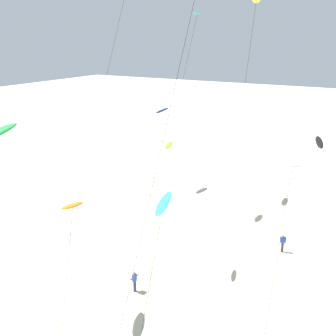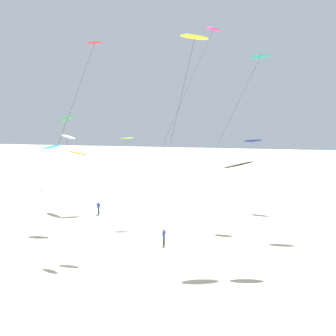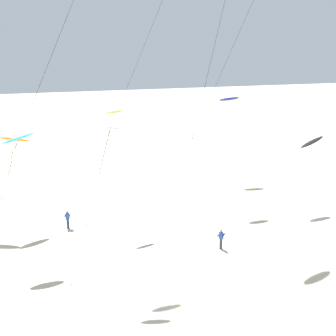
{
  "view_description": "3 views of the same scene",
  "coord_description": "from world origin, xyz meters",
  "px_view_note": "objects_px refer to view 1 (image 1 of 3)",
  "views": [
    {
      "loc": [
        -29.25,
        -0.92,
        18.19
      ],
      "look_at": [
        -1.08,
        15.09,
        7.54
      ],
      "focal_mm": 43.04,
      "sensor_mm": 36.0,
      "label": 1
    },
    {
      "loc": [
        10.47,
        -22.2,
        12.16
      ],
      "look_at": [
        1.32,
        15.19,
        6.47
      ],
      "focal_mm": 32.15,
      "sensor_mm": 36.0,
      "label": 2
    },
    {
      "loc": [
        -11.19,
        -23.58,
        16.04
      ],
      "look_at": [
        0.1,
        10.19,
        5.92
      ],
      "focal_mm": 47.17,
      "sensor_mm": 36.0,
      "label": 3
    }
  ],
  "objects_px": {
    "kite_white": "(292,169)",
    "kite_yellow": "(256,2)",
    "kite_teal": "(197,17)",
    "kite_lime": "(168,149)",
    "kite_black": "(319,143)",
    "kite_cyan": "(163,205)",
    "kite_flyer_nearest": "(283,243)",
    "kite_orange": "(73,206)",
    "kite_navy": "(162,111)",
    "kite_flyer_middle": "(135,281)"
  },
  "relations": [
    {
      "from": "kite_teal",
      "to": "kite_lime",
      "type": "height_order",
      "value": "kite_teal"
    },
    {
      "from": "kite_white",
      "to": "kite_black",
      "type": "distance_m",
      "value": 16.36
    },
    {
      "from": "kite_orange",
      "to": "kite_navy",
      "type": "height_order",
      "value": "kite_navy"
    },
    {
      "from": "kite_navy",
      "to": "kite_flyer_nearest",
      "type": "xyz_separation_m",
      "value": [
        -8.88,
        -17.49,
        -8.75
      ]
    },
    {
      "from": "kite_white",
      "to": "kite_teal",
      "type": "xyz_separation_m",
      "value": [
        18.17,
        15.25,
        9.47
      ]
    },
    {
      "from": "kite_yellow",
      "to": "kite_navy",
      "type": "height_order",
      "value": "kite_yellow"
    },
    {
      "from": "kite_yellow",
      "to": "kite_flyer_middle",
      "type": "bearing_deg",
      "value": 165.03
    },
    {
      "from": "kite_teal",
      "to": "kite_flyer_middle",
      "type": "distance_m",
      "value": 28.49
    },
    {
      "from": "kite_orange",
      "to": "kite_flyer_nearest",
      "type": "relative_size",
      "value": 5.11
    },
    {
      "from": "kite_flyer_middle",
      "to": "kite_teal",
      "type": "bearing_deg",
      "value": 14.24
    },
    {
      "from": "kite_white",
      "to": "kite_cyan",
      "type": "relative_size",
      "value": 1.13
    },
    {
      "from": "kite_orange",
      "to": "kite_flyer_nearest",
      "type": "distance_m",
      "value": 19.46
    },
    {
      "from": "kite_orange",
      "to": "kite_navy",
      "type": "bearing_deg",
      "value": 17.51
    },
    {
      "from": "kite_white",
      "to": "kite_black",
      "type": "xyz_separation_m",
      "value": [
        16.18,
        1.04,
        -2.23
      ]
    },
    {
      "from": "kite_teal",
      "to": "kite_flyer_nearest",
      "type": "distance_m",
      "value": 25.09
    },
    {
      "from": "kite_white",
      "to": "kite_flyer_middle",
      "type": "bearing_deg",
      "value": 102.11
    },
    {
      "from": "kite_yellow",
      "to": "kite_navy",
      "type": "distance_m",
      "value": 18.45
    },
    {
      "from": "kite_cyan",
      "to": "kite_black",
      "type": "bearing_deg",
      "value": -11.63
    },
    {
      "from": "kite_white",
      "to": "kite_flyer_nearest",
      "type": "xyz_separation_m",
      "value": [
        9.09,
        2.02,
        -9.81
      ]
    },
    {
      "from": "kite_black",
      "to": "kite_flyer_nearest",
      "type": "xyz_separation_m",
      "value": [
        -7.09,
        0.98,
        -7.59
      ]
    },
    {
      "from": "kite_orange",
      "to": "kite_white",
      "type": "bearing_deg",
      "value": -63.05
    },
    {
      "from": "kite_teal",
      "to": "kite_lime",
      "type": "bearing_deg",
      "value": -160.85
    },
    {
      "from": "kite_teal",
      "to": "kite_navy",
      "type": "xyz_separation_m",
      "value": [
        -0.2,
        4.26,
        -10.53
      ]
    },
    {
      "from": "kite_orange",
      "to": "kite_teal",
      "type": "xyz_separation_m",
      "value": [
        24.23,
        3.33,
        12.15
      ]
    },
    {
      "from": "kite_teal",
      "to": "kite_flyer_middle",
      "type": "relative_size",
      "value": 12.52
    },
    {
      "from": "kite_flyer_nearest",
      "to": "kite_flyer_middle",
      "type": "xyz_separation_m",
      "value": [
        -11.25,
        8.07,
        0.0
      ]
    },
    {
      "from": "kite_orange",
      "to": "kite_flyer_nearest",
      "type": "height_order",
      "value": "kite_orange"
    },
    {
      "from": "kite_white",
      "to": "kite_cyan",
      "type": "height_order",
      "value": "kite_white"
    },
    {
      "from": "kite_teal",
      "to": "kite_lime",
      "type": "distance_m",
      "value": 19.69
    },
    {
      "from": "kite_cyan",
      "to": "kite_navy",
      "type": "distance_m",
      "value": 27.47
    },
    {
      "from": "kite_cyan",
      "to": "kite_flyer_middle",
      "type": "xyz_separation_m",
      "value": [
        3.53,
        4.55,
        -8.43
      ]
    },
    {
      "from": "kite_black",
      "to": "kite_flyer_middle",
      "type": "bearing_deg",
      "value": 153.74
    },
    {
      "from": "kite_black",
      "to": "kite_lime",
      "type": "xyz_separation_m",
      "value": [
        -13.98,
        8.67,
        1.58
      ]
    },
    {
      "from": "kite_black",
      "to": "kite_flyer_nearest",
      "type": "bearing_deg",
      "value": 172.15
    },
    {
      "from": "kite_teal",
      "to": "kite_flyer_nearest",
      "type": "height_order",
      "value": "kite_teal"
    },
    {
      "from": "kite_orange",
      "to": "kite_lime",
      "type": "height_order",
      "value": "kite_lime"
    },
    {
      "from": "kite_white",
      "to": "kite_yellow",
      "type": "relative_size",
      "value": 0.52
    },
    {
      "from": "kite_orange",
      "to": "kite_flyer_middle",
      "type": "distance_m",
      "value": 8.33
    },
    {
      "from": "kite_black",
      "to": "kite_yellow",
      "type": "height_order",
      "value": "kite_yellow"
    },
    {
      "from": "kite_orange",
      "to": "kite_cyan",
      "type": "relative_size",
      "value": 0.87
    },
    {
      "from": "kite_orange",
      "to": "kite_lime",
      "type": "distance_m",
      "value": 8.8
    },
    {
      "from": "kite_teal",
      "to": "kite_flyer_nearest",
      "type": "xyz_separation_m",
      "value": [
        -9.08,
        -13.23,
        -19.28
      ]
    },
    {
      "from": "kite_white",
      "to": "kite_yellow",
      "type": "xyz_separation_m",
      "value": [
        11.22,
        6.51,
        10.17
      ]
    },
    {
      "from": "kite_navy",
      "to": "kite_orange",
      "type": "bearing_deg",
      "value": -162.49
    },
    {
      "from": "kite_black",
      "to": "kite_navy",
      "type": "xyz_separation_m",
      "value": [
        1.79,
        18.47,
        1.16
      ]
    },
    {
      "from": "kite_orange",
      "to": "kite_flyer_middle",
      "type": "height_order",
      "value": "kite_orange"
    },
    {
      "from": "kite_orange",
      "to": "kite_flyer_middle",
      "type": "bearing_deg",
      "value": -25.19
    },
    {
      "from": "kite_yellow",
      "to": "kite_lime",
      "type": "bearing_deg",
      "value": 160.5
    },
    {
      "from": "kite_teal",
      "to": "kite_lime",
      "type": "xyz_separation_m",
      "value": [
        -15.97,
        -5.54,
        -10.11
      ]
    },
    {
      "from": "kite_black",
      "to": "kite_yellow",
      "type": "xyz_separation_m",
      "value": [
        -4.96,
        5.47,
        12.39
      ]
    }
  ]
}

